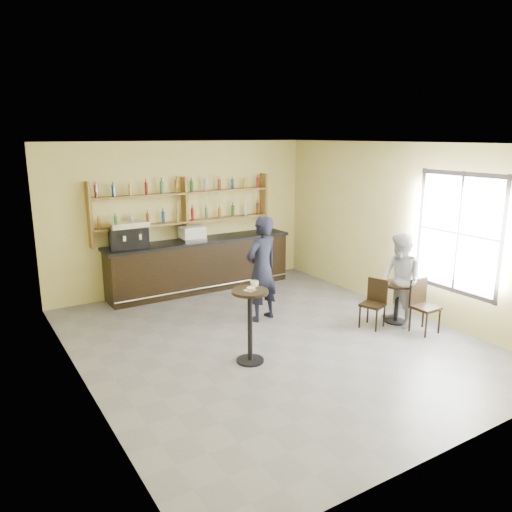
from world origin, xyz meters
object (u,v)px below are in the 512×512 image
bar_counter (201,265)px  patron_second (400,281)px  cafe_table (397,303)px  chair_west (373,304)px  pedestal_table (250,326)px  pastry_case (192,233)px  espresso_machine (128,235)px  man_main (262,269)px  chair_south (426,307)px

bar_counter → patron_second: 4.33m
cafe_table → chair_west: (-0.55, 0.05, 0.06)m
cafe_table → pedestal_table: bearing=179.9°
pastry_case → cafe_table: 4.44m
bar_counter → espresso_machine: 1.76m
cafe_table → man_main: bearing=144.9°
pastry_case → chair_west: bearing=-71.0°
bar_counter → chair_west: size_ratio=4.85×
cafe_table → chair_west: chair_west is taller
chair_west → chair_south: bearing=22.8°
espresso_machine → chair_west: espresso_machine is taller
man_main → cafe_table: size_ratio=2.61×
man_main → chair_south: (2.05, -2.01, -0.50)m
espresso_machine → chair_west: size_ratio=0.86×
espresso_machine → chair_south: bearing=-38.9°
bar_counter → pedestal_table: (-0.94, -3.66, -0.00)m
patron_second → pedestal_table: bearing=-81.2°
espresso_machine → chair_west: 4.90m
man_main → patron_second: man_main is taller
pedestal_table → cafe_table: pedestal_table is taller
pedestal_table → espresso_machine: bearing=99.6°
man_main → cafe_table: man_main is taller
pastry_case → man_main: size_ratio=0.26×
pastry_case → cafe_table: pastry_case is taller
cafe_table → patron_second: (-0.09, -0.13, 0.46)m
pedestal_table → chair_south: bearing=-10.9°
bar_counter → espresso_machine: espresso_machine is taller
chair_west → pedestal_table: bearing=-108.9°
pastry_case → bar_counter: bearing=-7.3°
man_main → cafe_table: 2.52m
bar_counter → man_main: 2.29m
man_main → chair_west: bearing=123.9°
bar_counter → pastry_case: 0.74m
cafe_table → patron_second: patron_second is taller
bar_counter → chair_west: 3.95m
chair_west → patron_second: size_ratio=0.51×
chair_west → chair_south: (0.60, -0.65, 0.03)m
espresso_machine → chair_south: size_ratio=0.80×
espresso_machine → pedestal_table: 3.80m
cafe_table → chair_west: size_ratio=0.86×
espresso_machine → pastry_case: espresso_machine is taller
patron_second → espresso_machine: bearing=-124.9°
pedestal_table → man_main: 1.83m
espresso_machine → patron_second: size_ratio=0.44×
pedestal_table → patron_second: 3.02m
cafe_table → chair_west: 0.56m
pastry_case → cafe_table: (2.34, -3.66, -0.91)m
pastry_case → chair_west: size_ratio=0.59×
chair_west → patron_second: 0.64m
pedestal_table → cafe_table: size_ratio=1.52×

